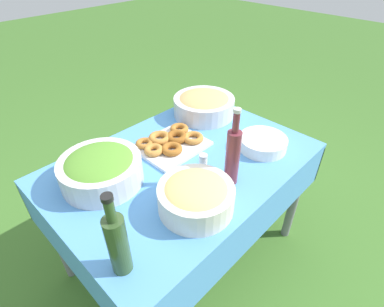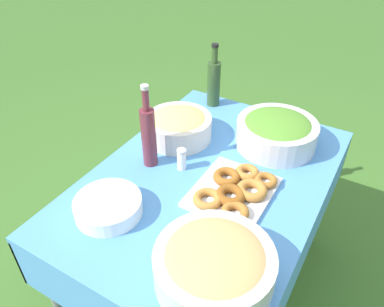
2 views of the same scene
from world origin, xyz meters
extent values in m
plane|color=#3D6B28|center=(0.00, 0.00, 0.00)|extent=(14.00, 14.00, 0.00)
cube|color=#4C8CD1|center=(0.00, 0.00, 0.69)|extent=(1.22, 0.85, 0.02)
cube|color=#4C8CD1|center=(0.00, -0.42, 0.57)|extent=(1.22, 0.01, 0.22)
cube|color=#4C8CD1|center=(0.00, 0.42, 0.57)|extent=(1.22, 0.01, 0.22)
cube|color=#4C8CD1|center=(-0.60, 0.00, 0.57)|extent=(0.01, 0.85, 0.22)
cylinder|color=slate|center=(-0.55, -0.36, 0.34)|extent=(0.05, 0.05, 0.68)
cylinder|color=slate|center=(0.55, -0.36, 0.34)|extent=(0.05, 0.05, 0.68)
cylinder|color=slate|center=(-0.55, 0.36, 0.34)|extent=(0.05, 0.05, 0.68)
cylinder|color=silver|center=(-0.34, 0.15, 0.76)|extent=(0.34, 0.34, 0.11)
ellipsoid|color=#51892D|center=(-0.34, 0.15, 0.80)|extent=(0.30, 0.30, 0.07)
cylinder|color=silver|center=(-0.17, -0.25, 0.76)|extent=(0.29, 0.29, 0.10)
ellipsoid|color=tan|center=(-0.17, -0.25, 0.79)|extent=(0.26, 0.26, 0.07)
cube|color=silver|center=(0.04, 0.12, 0.71)|extent=(0.32, 0.27, 0.02)
torus|color=#B27533|center=(0.14, 0.07, 0.73)|extent=(0.13, 0.13, 0.03)
torus|color=#93561E|center=(0.00, 0.08, 0.74)|extent=(0.11, 0.11, 0.03)
torus|color=#B27533|center=(0.02, 0.19, 0.74)|extent=(0.12, 0.12, 0.03)
torus|color=#B27533|center=(-0.07, 0.13, 0.73)|extent=(0.13, 0.13, 0.03)
torus|color=#A36628|center=(0.15, 0.18, 0.73)|extent=(0.10, 0.10, 0.03)
torus|color=#A36628|center=(-0.06, 0.21, 0.73)|extent=(0.12, 0.12, 0.03)
torus|color=brown|center=(0.09, 0.13, 0.74)|extent=(0.13, 0.13, 0.03)
cylinder|color=white|center=(0.35, -0.21, 0.71)|extent=(0.23, 0.23, 0.01)
cylinder|color=white|center=(0.35, -0.21, 0.72)|extent=(0.23, 0.23, 0.01)
cylinder|color=white|center=(0.35, -0.21, 0.73)|extent=(0.23, 0.23, 0.01)
cylinder|color=white|center=(0.35, -0.21, 0.75)|extent=(0.23, 0.23, 0.01)
cylinder|color=white|center=(0.35, -0.21, 0.76)|extent=(0.23, 0.23, 0.01)
cylinder|color=#2D4723|center=(-0.52, -0.26, 0.82)|extent=(0.07, 0.07, 0.23)
cylinder|color=#2D4723|center=(-0.52, -0.26, 0.97)|extent=(0.03, 0.03, 0.08)
cylinder|color=black|center=(-0.52, -0.26, 1.02)|extent=(0.03, 0.03, 0.02)
cylinder|color=maroon|center=(0.04, -0.25, 0.83)|extent=(0.06, 0.06, 0.25)
cylinder|color=maroon|center=(0.04, -0.25, 1.00)|extent=(0.03, 0.03, 0.09)
cylinder|color=#B7B7B7|center=(0.04, -0.25, 1.05)|extent=(0.03, 0.03, 0.02)
cylinder|color=silver|center=(0.40, 0.23, 0.76)|extent=(0.35, 0.35, 0.11)
ellipsoid|color=tan|center=(0.40, 0.23, 0.80)|extent=(0.31, 0.31, 0.07)
cylinder|color=white|center=(0.01, -0.12, 0.74)|extent=(0.04, 0.04, 0.08)
cylinder|color=silver|center=(0.01, -0.12, 0.79)|extent=(0.04, 0.04, 0.01)
camera|label=1|loc=(-0.77, -0.80, 1.57)|focal=28.00mm
camera|label=2|loc=(1.00, 0.51, 1.65)|focal=35.00mm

